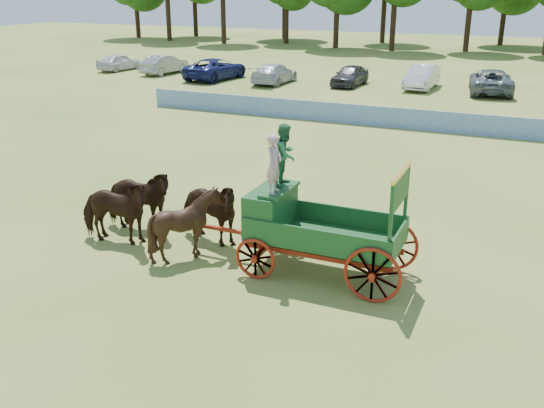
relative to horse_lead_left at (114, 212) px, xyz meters
The scene contains 8 objects.
ground 3.50m from the horse_lead_left, ahead, with size 160.00×160.00×0.00m, color #A4994A.
horse_lead_left is the anchor object (origin of this frame).
horse_lead_right 1.10m from the horse_lead_left, 90.00° to the left, with size 1.04×2.29×1.93m, color black.
horse_wheel_left 2.40m from the horse_lead_left, ahead, with size 1.56×1.76×1.94m, color black.
horse_wheel_right 2.64m from the horse_lead_left, 24.62° to the left, with size 1.04×2.29×1.93m, color black.
farm_dray 5.43m from the horse_lead_left, ahead, with size 5.99×2.00×3.74m.
sponsor_banner 18.00m from the horse_lead_left, 82.45° to the left, with size 26.00×0.08×1.05m, color #1C4898.
parked_cars 30.44m from the horse_lead_left, 77.63° to the left, with size 57.72×8.10×1.63m.
Camera 1 is at (7.19, -12.66, 7.06)m, focal length 40.00 mm.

